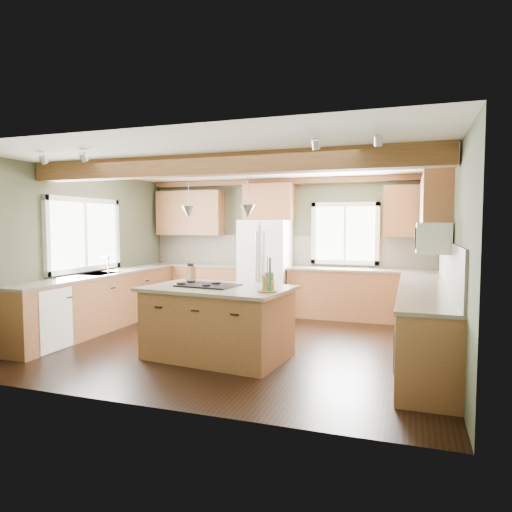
% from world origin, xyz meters
% --- Properties ---
extents(floor, '(5.60, 5.60, 0.00)m').
position_xyz_m(floor, '(0.00, 0.00, 0.00)').
color(floor, black).
rests_on(floor, ground).
extents(ceiling, '(5.60, 5.60, 0.00)m').
position_xyz_m(ceiling, '(0.00, 0.00, 2.60)').
color(ceiling, silver).
rests_on(ceiling, wall_back).
extents(wall_back, '(5.60, 0.00, 5.60)m').
position_xyz_m(wall_back, '(0.00, 2.50, 1.30)').
color(wall_back, '#484D37').
rests_on(wall_back, ground).
extents(wall_left, '(0.00, 5.00, 5.00)m').
position_xyz_m(wall_left, '(-2.80, 0.00, 1.30)').
color(wall_left, '#484D37').
rests_on(wall_left, ground).
extents(wall_right, '(0.00, 5.00, 5.00)m').
position_xyz_m(wall_right, '(2.80, 0.00, 1.30)').
color(wall_right, '#484D37').
rests_on(wall_right, ground).
extents(ceiling_beam, '(5.55, 0.26, 0.26)m').
position_xyz_m(ceiling_beam, '(0.00, -0.80, 2.47)').
color(ceiling_beam, '#4C2C15').
rests_on(ceiling_beam, ceiling).
extents(soffit_trim, '(5.55, 0.20, 0.10)m').
position_xyz_m(soffit_trim, '(0.00, 2.40, 2.54)').
color(soffit_trim, '#4C2C15').
rests_on(soffit_trim, ceiling).
extents(backsplash_back, '(5.58, 0.03, 0.58)m').
position_xyz_m(backsplash_back, '(0.00, 2.48, 1.21)').
color(backsplash_back, brown).
rests_on(backsplash_back, wall_back).
extents(backsplash_right, '(0.03, 3.70, 0.58)m').
position_xyz_m(backsplash_right, '(2.78, 0.05, 1.21)').
color(backsplash_right, brown).
rests_on(backsplash_right, wall_right).
extents(base_cab_back_left, '(2.02, 0.60, 0.88)m').
position_xyz_m(base_cab_back_left, '(-1.79, 2.20, 0.44)').
color(base_cab_back_left, brown).
rests_on(base_cab_back_left, floor).
extents(counter_back_left, '(2.06, 0.64, 0.04)m').
position_xyz_m(counter_back_left, '(-1.79, 2.20, 0.90)').
color(counter_back_left, '#453E33').
rests_on(counter_back_left, base_cab_back_left).
extents(base_cab_back_right, '(2.62, 0.60, 0.88)m').
position_xyz_m(base_cab_back_right, '(1.49, 2.20, 0.44)').
color(base_cab_back_right, brown).
rests_on(base_cab_back_right, floor).
extents(counter_back_right, '(2.66, 0.64, 0.04)m').
position_xyz_m(counter_back_right, '(1.49, 2.20, 0.90)').
color(counter_back_right, '#453E33').
rests_on(counter_back_right, base_cab_back_right).
extents(base_cab_left, '(0.60, 3.70, 0.88)m').
position_xyz_m(base_cab_left, '(-2.50, 0.05, 0.44)').
color(base_cab_left, brown).
rests_on(base_cab_left, floor).
extents(counter_left, '(0.64, 3.74, 0.04)m').
position_xyz_m(counter_left, '(-2.50, 0.05, 0.90)').
color(counter_left, '#453E33').
rests_on(counter_left, base_cab_left).
extents(base_cab_right, '(0.60, 3.70, 0.88)m').
position_xyz_m(base_cab_right, '(2.50, 0.05, 0.44)').
color(base_cab_right, brown).
rests_on(base_cab_right, floor).
extents(counter_right, '(0.64, 3.74, 0.04)m').
position_xyz_m(counter_right, '(2.50, 0.05, 0.90)').
color(counter_right, '#453E33').
rests_on(counter_right, base_cab_right).
extents(upper_cab_back_left, '(1.40, 0.35, 0.90)m').
position_xyz_m(upper_cab_back_left, '(-1.99, 2.33, 1.95)').
color(upper_cab_back_left, brown).
rests_on(upper_cab_back_left, wall_back).
extents(upper_cab_over_fridge, '(0.96, 0.35, 0.70)m').
position_xyz_m(upper_cab_over_fridge, '(-0.30, 2.33, 2.15)').
color(upper_cab_over_fridge, brown).
rests_on(upper_cab_over_fridge, wall_back).
extents(upper_cab_right, '(0.35, 2.20, 0.90)m').
position_xyz_m(upper_cab_right, '(2.62, 0.90, 1.95)').
color(upper_cab_right, brown).
rests_on(upper_cab_right, wall_right).
extents(upper_cab_back_corner, '(0.90, 0.35, 0.90)m').
position_xyz_m(upper_cab_back_corner, '(2.30, 2.33, 1.95)').
color(upper_cab_back_corner, brown).
rests_on(upper_cab_back_corner, wall_back).
extents(window_left, '(0.04, 1.60, 1.05)m').
position_xyz_m(window_left, '(-2.78, 0.05, 1.55)').
color(window_left, white).
rests_on(window_left, wall_left).
extents(window_back, '(1.10, 0.04, 1.00)m').
position_xyz_m(window_back, '(1.15, 2.48, 1.55)').
color(window_back, white).
rests_on(window_back, wall_back).
extents(sink, '(0.50, 0.65, 0.03)m').
position_xyz_m(sink, '(-2.50, 0.05, 0.91)').
color(sink, '#262628').
rests_on(sink, counter_left).
extents(faucet, '(0.02, 0.02, 0.28)m').
position_xyz_m(faucet, '(-2.32, 0.05, 1.05)').
color(faucet, '#B2B2B7').
rests_on(faucet, sink).
extents(dishwasher, '(0.60, 0.60, 0.84)m').
position_xyz_m(dishwasher, '(-2.49, -1.25, 0.43)').
color(dishwasher, white).
rests_on(dishwasher, floor).
extents(oven, '(0.60, 0.72, 0.84)m').
position_xyz_m(oven, '(2.49, -1.25, 0.43)').
color(oven, white).
rests_on(oven, floor).
extents(microwave, '(0.40, 0.70, 0.38)m').
position_xyz_m(microwave, '(2.58, -0.05, 1.55)').
color(microwave, white).
rests_on(microwave, wall_right).
extents(pendant_left, '(0.18, 0.18, 0.16)m').
position_xyz_m(pendant_left, '(-0.45, -0.75, 1.88)').
color(pendant_left, '#B2B2B7').
rests_on(pendant_left, ceiling).
extents(pendant_right, '(0.18, 0.18, 0.16)m').
position_xyz_m(pendant_right, '(0.41, -0.85, 1.88)').
color(pendant_right, '#B2B2B7').
rests_on(pendant_right, ceiling).
extents(refrigerator, '(0.90, 0.74, 1.80)m').
position_xyz_m(refrigerator, '(-0.30, 2.12, 0.90)').
color(refrigerator, white).
rests_on(refrigerator, floor).
extents(island, '(1.84, 1.25, 0.88)m').
position_xyz_m(island, '(-0.02, -0.80, 0.44)').
color(island, brown).
rests_on(island, floor).
extents(island_top, '(1.97, 1.38, 0.04)m').
position_xyz_m(island_top, '(-0.02, -0.80, 0.90)').
color(island_top, '#453E33').
rests_on(island_top, island).
extents(cooktop, '(0.80, 0.58, 0.02)m').
position_xyz_m(cooktop, '(-0.16, -0.78, 0.93)').
color(cooktop, black).
rests_on(cooktop, island_top).
extents(knife_block, '(0.15, 0.13, 0.20)m').
position_xyz_m(knife_block, '(-0.65, -0.32, 1.02)').
color(knife_block, brown).
rests_on(knife_block, island_top).
extents(utensil_crock, '(0.13, 0.13, 0.17)m').
position_xyz_m(utensil_crock, '(0.57, -0.47, 1.00)').
color(utensil_crock, '#3F3732').
rests_on(utensil_crock, island_top).
extents(bottle_tray, '(0.30, 0.30, 0.22)m').
position_xyz_m(bottle_tray, '(0.71, -1.01, 1.03)').
color(bottle_tray, brown).
rests_on(bottle_tray, island_top).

